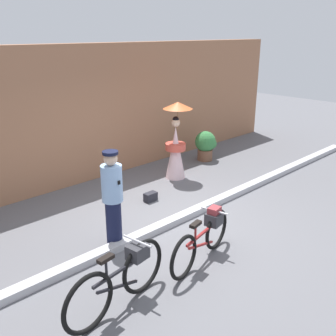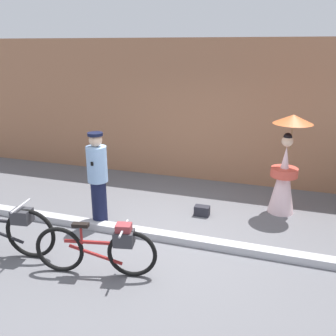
{
  "view_description": "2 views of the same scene",
  "coord_description": "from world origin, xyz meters",
  "px_view_note": "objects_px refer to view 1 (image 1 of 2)",
  "views": [
    {
      "loc": [
        -4.52,
        -4.56,
        3.39
      ],
      "look_at": [
        0.06,
        0.19,
        1.04
      ],
      "focal_mm": 41.22,
      "sensor_mm": 36.0,
      "label": 1
    },
    {
      "loc": [
        1.74,
        -5.07,
        2.99
      ],
      "look_at": [
        -0.07,
        0.44,
        1.07
      ],
      "focal_mm": 39.84,
      "sensor_mm": 36.0,
      "label": 2
    }
  ],
  "objects_px": {
    "bicycle_far_side": "(204,236)",
    "potted_plant_by_door": "(206,144)",
    "bicycle_near_officer": "(120,278)",
    "backpack_on_pavement": "(151,197)",
    "person_officer": "(113,197)",
    "person_with_parasol": "(176,143)"
  },
  "relations": [
    {
      "from": "bicycle_far_side",
      "to": "potted_plant_by_door",
      "type": "distance_m",
      "value": 4.99
    },
    {
      "from": "bicycle_near_officer",
      "to": "bicycle_far_side",
      "type": "height_order",
      "value": "bicycle_near_officer"
    },
    {
      "from": "backpack_on_pavement",
      "to": "person_officer",
      "type": "bearing_deg",
      "value": -150.64
    },
    {
      "from": "person_officer",
      "to": "person_with_parasol",
      "type": "xyz_separation_m",
      "value": [
        2.98,
        1.53,
        0.0
      ]
    },
    {
      "from": "bicycle_near_officer",
      "to": "backpack_on_pavement",
      "type": "xyz_separation_m",
      "value": [
        2.47,
        2.22,
        -0.34
      ]
    },
    {
      "from": "bicycle_far_side",
      "to": "person_with_parasol",
      "type": "distance_m",
      "value": 3.66
    },
    {
      "from": "bicycle_near_officer",
      "to": "person_with_parasol",
      "type": "height_order",
      "value": "person_with_parasol"
    },
    {
      "from": "person_with_parasol",
      "to": "potted_plant_by_door",
      "type": "relative_size",
      "value": 2.26
    },
    {
      "from": "potted_plant_by_door",
      "to": "backpack_on_pavement",
      "type": "height_order",
      "value": "potted_plant_by_door"
    },
    {
      "from": "bicycle_near_officer",
      "to": "bicycle_far_side",
      "type": "bearing_deg",
      "value": -0.09
    },
    {
      "from": "person_officer",
      "to": "backpack_on_pavement",
      "type": "bearing_deg",
      "value": 29.36
    },
    {
      "from": "bicycle_far_side",
      "to": "person_with_parasol",
      "type": "height_order",
      "value": "person_with_parasol"
    },
    {
      "from": "bicycle_far_side",
      "to": "person_with_parasol",
      "type": "relative_size",
      "value": 0.9
    },
    {
      "from": "person_officer",
      "to": "backpack_on_pavement",
      "type": "xyz_separation_m",
      "value": [
        1.6,
        0.9,
        -0.78
      ]
    },
    {
      "from": "bicycle_near_officer",
      "to": "person_with_parasol",
      "type": "bearing_deg",
      "value": 36.51
    },
    {
      "from": "person_officer",
      "to": "backpack_on_pavement",
      "type": "distance_m",
      "value": 2.0
    },
    {
      "from": "bicycle_far_side",
      "to": "person_officer",
      "type": "bearing_deg",
      "value": 119.2
    },
    {
      "from": "potted_plant_by_door",
      "to": "backpack_on_pavement",
      "type": "bearing_deg",
      "value": -160.97
    },
    {
      "from": "person_with_parasol",
      "to": "potted_plant_by_door",
      "type": "height_order",
      "value": "person_with_parasol"
    },
    {
      "from": "person_with_parasol",
      "to": "potted_plant_by_door",
      "type": "bearing_deg",
      "value": 13.78
    },
    {
      "from": "bicycle_far_side",
      "to": "bicycle_near_officer",
      "type": "bearing_deg",
      "value": 179.91
    },
    {
      "from": "bicycle_far_side",
      "to": "backpack_on_pavement",
      "type": "relative_size",
      "value": 6.03
    }
  ]
}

